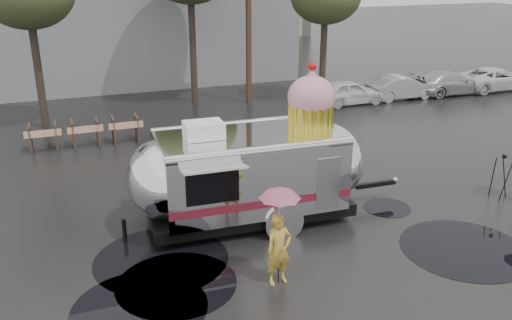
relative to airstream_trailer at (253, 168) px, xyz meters
name	(u,v)px	position (x,y,z in m)	size (l,w,h in m)	color
ground	(340,240)	(1.69, -1.90, -1.52)	(120.00, 120.00, 0.00)	black
puddles	(245,253)	(-0.82, -1.66, -1.51)	(10.91, 9.56, 0.01)	black
utility_pole	(248,6)	(4.19, 12.10, 3.10)	(1.60, 0.28, 9.00)	#473323
barricade_row	(85,133)	(-3.86, 8.07, -1.00)	(4.30, 0.80, 1.00)	#473323
parked_cars	(431,82)	(13.47, 10.10, -0.80)	(13.20, 1.90, 1.50)	silver
airstream_trailer	(253,168)	(0.00, 0.00, 0.00)	(8.05, 3.12, 4.33)	silver
person_left	(279,250)	(-0.52, -3.10, -0.70)	(0.59, 0.39, 1.64)	gold
umbrella_pink	(280,204)	(-0.52, -3.10, 0.40)	(1.10, 1.10, 2.30)	pink
tripod	(502,173)	(7.42, -1.20, -0.73)	(0.57, 0.52, 1.37)	black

